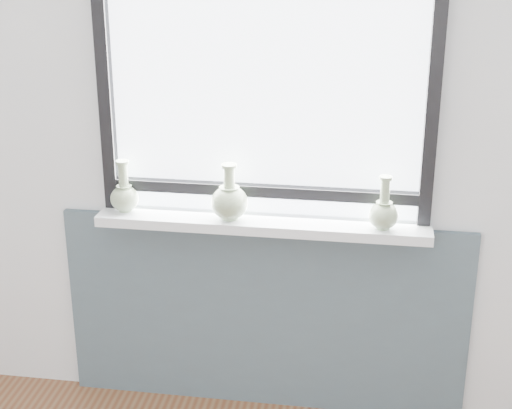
# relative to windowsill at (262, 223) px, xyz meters

# --- Properties ---
(back_wall) EXTENTS (3.60, 0.02, 2.60)m
(back_wall) POSITION_rel_windowsill_xyz_m (0.00, 0.10, 0.42)
(back_wall) COLOR silver
(back_wall) RESTS_ON ground
(apron_panel) EXTENTS (1.70, 0.03, 0.86)m
(apron_panel) POSITION_rel_windowsill_xyz_m (0.00, 0.07, -0.45)
(apron_panel) COLOR #445661
(apron_panel) RESTS_ON ground
(windowsill) EXTENTS (1.32, 0.18, 0.04)m
(windowsill) POSITION_rel_windowsill_xyz_m (0.00, 0.00, 0.00)
(windowsill) COLOR silver
(windowsill) RESTS_ON apron_panel
(window) EXTENTS (1.30, 0.06, 1.05)m
(window) POSITION_rel_windowsill_xyz_m (0.00, 0.06, 0.56)
(window) COLOR black
(window) RESTS_ON windowsill
(vase_a) EXTENTS (0.11, 0.11, 0.21)m
(vase_a) POSITION_rel_windowsill_xyz_m (-0.56, 0.00, 0.09)
(vase_a) COLOR #9AB188
(vase_a) RESTS_ON windowsill
(vase_b) EXTENTS (0.15, 0.15, 0.22)m
(vase_b) POSITION_rel_windowsill_xyz_m (-0.13, -0.02, 0.10)
(vase_b) COLOR #9AB188
(vase_b) RESTS_ON windowsill
(vase_c) EXTENTS (0.11, 0.11, 0.21)m
(vase_c) POSITION_rel_windowsill_xyz_m (0.47, -0.03, 0.09)
(vase_c) COLOR #9AB188
(vase_c) RESTS_ON windowsill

